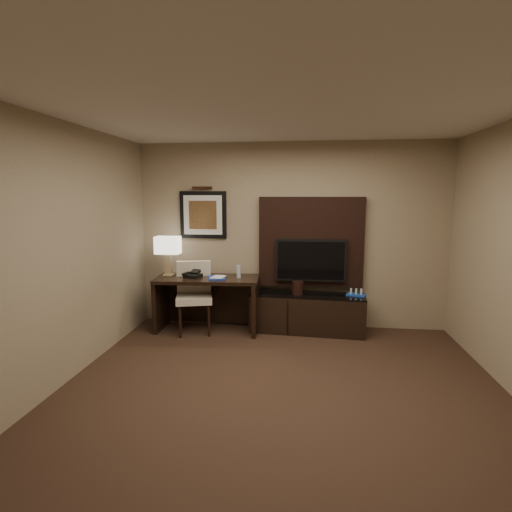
# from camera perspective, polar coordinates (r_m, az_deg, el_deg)

# --- Properties ---
(floor) EXTENTS (4.50, 5.00, 0.01)m
(floor) POSITION_cam_1_polar(r_m,az_deg,el_deg) (3.89, 3.25, -21.47)
(floor) COLOR black
(floor) RESTS_ON ground
(ceiling) EXTENTS (4.50, 5.00, 0.01)m
(ceiling) POSITION_cam_1_polar(r_m,az_deg,el_deg) (3.44, 3.67, 21.33)
(ceiling) COLOR silver
(ceiling) RESTS_ON wall_back
(wall_back) EXTENTS (4.50, 0.01, 2.70)m
(wall_back) POSITION_cam_1_polar(r_m,az_deg,el_deg) (5.88, 4.93, 2.88)
(wall_back) COLOR gray
(wall_back) RESTS_ON floor
(wall_front) EXTENTS (4.50, 0.01, 2.70)m
(wall_front) POSITION_cam_1_polar(r_m,az_deg,el_deg) (1.06, -5.77, -25.85)
(wall_front) COLOR gray
(wall_front) RESTS_ON floor
(wall_left) EXTENTS (0.01, 5.00, 2.70)m
(wall_left) POSITION_cam_1_polar(r_m,az_deg,el_deg) (4.19, -28.93, -0.57)
(wall_left) COLOR gray
(wall_left) RESTS_ON floor
(desk) EXTENTS (1.49, 0.71, 0.78)m
(desk) POSITION_cam_1_polar(r_m,az_deg,el_deg) (5.83, -6.90, -6.81)
(desk) COLOR black
(desk) RESTS_ON floor
(credenza) EXTENTS (1.63, 0.55, 0.55)m
(credenza) POSITION_cam_1_polar(r_m,az_deg,el_deg) (5.80, 7.31, -8.08)
(credenza) COLOR black
(credenza) RESTS_ON floor
(tv_wall_panel) EXTENTS (1.50, 0.12, 1.30)m
(tv_wall_panel) POSITION_cam_1_polar(r_m,az_deg,el_deg) (5.83, 7.85, 1.99)
(tv_wall_panel) COLOR black
(tv_wall_panel) RESTS_ON wall_back
(tv) EXTENTS (1.00, 0.08, 0.60)m
(tv) POSITION_cam_1_polar(r_m,az_deg,el_deg) (5.77, 7.81, -0.59)
(tv) COLOR black
(tv) RESTS_ON tv_wall_panel
(artwork) EXTENTS (0.70, 0.04, 0.70)m
(artwork) POSITION_cam_1_polar(r_m,az_deg,el_deg) (6.03, -7.55, 5.84)
(artwork) COLOR black
(artwork) RESTS_ON wall_back
(picture_light) EXTENTS (0.04, 0.04, 0.30)m
(picture_light) POSITION_cam_1_polar(r_m,az_deg,el_deg) (5.98, -7.72, 9.65)
(picture_light) COLOR #402814
(picture_light) RESTS_ON wall_back
(desk_chair) EXTENTS (0.62, 0.67, 1.02)m
(desk_chair) POSITION_cam_1_polar(r_m,az_deg,el_deg) (5.73, -8.82, -5.89)
(desk_chair) COLOR beige
(desk_chair) RESTS_ON floor
(table_lamp) EXTENTS (0.37, 0.25, 0.55)m
(table_lamp) POSITION_cam_1_polar(r_m,az_deg,el_deg) (5.93, -12.43, -0.10)
(table_lamp) COLOR tan
(table_lamp) RESTS_ON desk
(desk_phone) EXTENTS (0.26, 0.25, 0.11)m
(desk_phone) POSITION_cam_1_polar(r_m,az_deg,el_deg) (5.75, -9.01, -2.53)
(desk_phone) COLOR black
(desk_phone) RESTS_ON desk
(blue_folder) EXTENTS (0.30, 0.35, 0.02)m
(blue_folder) POSITION_cam_1_polar(r_m,az_deg,el_deg) (5.66, -5.64, -3.09)
(blue_folder) COLOR #173497
(blue_folder) RESTS_ON desk
(book) EXTENTS (0.18, 0.05, 0.23)m
(book) POSITION_cam_1_polar(r_m,az_deg,el_deg) (5.68, -6.26, -1.96)
(book) COLOR tan
(book) RESTS_ON desk
(water_bottle) EXTENTS (0.07, 0.07, 0.18)m
(water_bottle) POSITION_cam_1_polar(r_m,az_deg,el_deg) (5.66, -2.49, -2.23)
(water_bottle) COLOR silver
(water_bottle) RESTS_ON desk
(ice_bucket) EXTENTS (0.19, 0.19, 0.19)m
(ice_bucket) POSITION_cam_1_polar(r_m,az_deg,el_deg) (5.69, 5.97, -4.54)
(ice_bucket) COLOR black
(ice_bucket) RESTS_ON credenza
(minibar_tray) EXTENTS (0.29, 0.23, 0.09)m
(minibar_tray) POSITION_cam_1_polar(r_m,az_deg,el_deg) (5.76, 14.11, -5.05)
(minibar_tray) COLOR #18409E
(minibar_tray) RESTS_ON credenza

